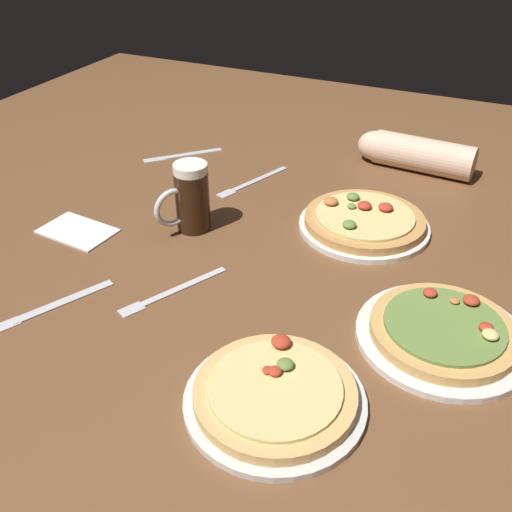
{
  "coord_description": "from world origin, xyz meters",
  "views": [
    {
      "loc": [
        0.4,
        -0.86,
        0.65
      ],
      "look_at": [
        0.0,
        0.0,
        0.02
      ],
      "focal_mm": 40.74,
      "sensor_mm": 36.0,
      "label": 1
    }
  ],
  "objects_px": {
    "knife_right": "(183,155)",
    "knife_spare": "(50,306)",
    "napkin_folded": "(77,230)",
    "diner_arm": "(412,153)",
    "fork_left": "(172,291)",
    "pizza_plate_near": "(443,332)",
    "pizza_plate_far": "(364,222)",
    "beer_mug_dark": "(190,198)",
    "pizza_plate_side": "(275,395)",
    "fork_spare": "(252,182)"
  },
  "relations": [
    {
      "from": "knife_spare",
      "to": "napkin_folded",
      "type": "bearing_deg",
      "value": 118.98
    },
    {
      "from": "pizza_plate_side",
      "to": "knife_right",
      "type": "height_order",
      "value": "pizza_plate_side"
    },
    {
      "from": "pizza_plate_near",
      "to": "beer_mug_dark",
      "type": "xyz_separation_m",
      "value": [
        -0.56,
        0.14,
        0.06
      ]
    },
    {
      "from": "knife_right",
      "to": "knife_spare",
      "type": "distance_m",
      "value": 0.68
    },
    {
      "from": "pizza_plate_far",
      "to": "fork_left",
      "type": "height_order",
      "value": "pizza_plate_far"
    },
    {
      "from": "fork_left",
      "to": "diner_arm",
      "type": "distance_m",
      "value": 0.77
    },
    {
      "from": "pizza_plate_far",
      "to": "napkin_folded",
      "type": "bearing_deg",
      "value": -153.76
    },
    {
      "from": "pizza_plate_side",
      "to": "fork_spare",
      "type": "bearing_deg",
      "value": 117.85
    },
    {
      "from": "pizza_plate_far",
      "to": "knife_right",
      "type": "xyz_separation_m",
      "value": [
        -0.56,
        0.17,
        -0.01
      ]
    },
    {
      "from": "diner_arm",
      "to": "pizza_plate_side",
      "type": "bearing_deg",
      "value": -90.05
    },
    {
      "from": "knife_right",
      "to": "knife_spare",
      "type": "height_order",
      "value": "same"
    },
    {
      "from": "pizza_plate_side",
      "to": "knife_right",
      "type": "distance_m",
      "value": 0.91
    },
    {
      "from": "pizza_plate_side",
      "to": "napkin_folded",
      "type": "xyz_separation_m",
      "value": [
        -0.58,
        0.26,
        -0.01
      ]
    },
    {
      "from": "pizza_plate_side",
      "to": "fork_left",
      "type": "distance_m",
      "value": 0.32
    },
    {
      "from": "fork_left",
      "to": "knife_spare",
      "type": "height_order",
      "value": "same"
    },
    {
      "from": "pizza_plate_near",
      "to": "fork_left",
      "type": "xyz_separation_m",
      "value": [
        -0.47,
        -0.08,
        -0.01
      ]
    },
    {
      "from": "knife_spare",
      "to": "pizza_plate_far",
      "type": "bearing_deg",
      "value": 49.51
    },
    {
      "from": "pizza_plate_far",
      "to": "pizza_plate_side",
      "type": "xyz_separation_m",
      "value": [
        0.02,
        -0.54,
        -0.0
      ]
    },
    {
      "from": "pizza_plate_near",
      "to": "knife_spare",
      "type": "relative_size",
      "value": 1.29
    },
    {
      "from": "napkin_folded",
      "to": "pizza_plate_side",
      "type": "bearing_deg",
      "value": -24.59
    },
    {
      "from": "napkin_folded",
      "to": "fork_spare",
      "type": "distance_m",
      "value": 0.44
    },
    {
      "from": "pizza_plate_side",
      "to": "knife_right",
      "type": "xyz_separation_m",
      "value": [
        -0.58,
        0.7,
        -0.01
      ]
    },
    {
      "from": "pizza_plate_near",
      "to": "napkin_folded",
      "type": "xyz_separation_m",
      "value": [
        -0.77,
        0.02,
        -0.01
      ]
    },
    {
      "from": "fork_left",
      "to": "diner_arm",
      "type": "relative_size",
      "value": 0.69
    },
    {
      "from": "napkin_folded",
      "to": "diner_arm",
      "type": "relative_size",
      "value": 0.52
    },
    {
      "from": "pizza_plate_far",
      "to": "pizza_plate_side",
      "type": "distance_m",
      "value": 0.54
    },
    {
      "from": "beer_mug_dark",
      "to": "knife_spare",
      "type": "distance_m",
      "value": 0.36
    },
    {
      "from": "knife_spare",
      "to": "pizza_plate_side",
      "type": "bearing_deg",
      "value": -4.56
    },
    {
      "from": "beer_mug_dark",
      "to": "napkin_folded",
      "type": "height_order",
      "value": "beer_mug_dark"
    },
    {
      "from": "beer_mug_dark",
      "to": "knife_spare",
      "type": "relative_size",
      "value": 0.69
    },
    {
      "from": "fork_left",
      "to": "pizza_plate_side",
      "type": "bearing_deg",
      "value": -30.79
    },
    {
      "from": "pizza_plate_near",
      "to": "napkin_folded",
      "type": "height_order",
      "value": "pizza_plate_near"
    },
    {
      "from": "pizza_plate_far",
      "to": "knife_spare",
      "type": "relative_size",
      "value": 1.28
    },
    {
      "from": "fork_left",
      "to": "knife_right",
      "type": "height_order",
      "value": "same"
    },
    {
      "from": "beer_mug_dark",
      "to": "pizza_plate_near",
      "type": "bearing_deg",
      "value": -13.96
    },
    {
      "from": "pizza_plate_side",
      "to": "beer_mug_dark",
      "type": "xyz_separation_m",
      "value": [
        -0.36,
        0.38,
        0.06
      ]
    },
    {
      "from": "fork_spare",
      "to": "diner_arm",
      "type": "xyz_separation_m",
      "value": [
        0.34,
        0.25,
        0.04
      ]
    },
    {
      "from": "fork_spare",
      "to": "diner_arm",
      "type": "bearing_deg",
      "value": 36.48
    },
    {
      "from": "fork_left",
      "to": "knife_spare",
      "type": "bearing_deg",
      "value": -143.05
    },
    {
      "from": "pizza_plate_side",
      "to": "napkin_folded",
      "type": "distance_m",
      "value": 0.63
    },
    {
      "from": "pizza_plate_near",
      "to": "diner_arm",
      "type": "relative_size",
      "value": 0.93
    },
    {
      "from": "beer_mug_dark",
      "to": "fork_spare",
      "type": "relative_size",
      "value": 0.68
    },
    {
      "from": "napkin_folded",
      "to": "diner_arm",
      "type": "bearing_deg",
      "value": 47.09
    },
    {
      "from": "pizza_plate_far",
      "to": "beer_mug_dark",
      "type": "height_order",
      "value": "beer_mug_dark"
    },
    {
      "from": "fork_left",
      "to": "pizza_plate_near",
      "type": "bearing_deg",
      "value": 9.23
    },
    {
      "from": "beer_mug_dark",
      "to": "fork_left",
      "type": "bearing_deg",
      "value": -69.22
    },
    {
      "from": "pizza_plate_near",
      "to": "fork_spare",
      "type": "relative_size",
      "value": 1.28
    },
    {
      "from": "pizza_plate_far",
      "to": "pizza_plate_side",
      "type": "relative_size",
      "value": 1.05
    },
    {
      "from": "pizza_plate_near",
      "to": "napkin_folded",
      "type": "relative_size",
      "value": 1.8
    },
    {
      "from": "fork_left",
      "to": "fork_spare",
      "type": "distance_m",
      "value": 0.47
    }
  ]
}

